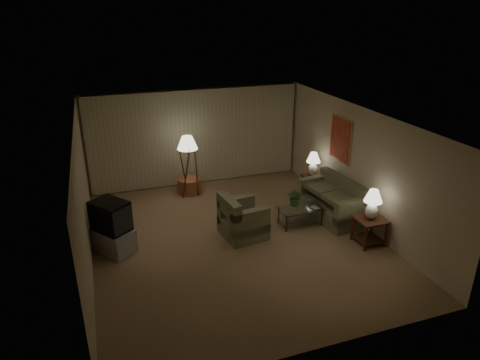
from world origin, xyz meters
name	(u,v)px	position (x,y,z in m)	size (l,w,h in m)	color
ground	(235,239)	(0.00, 0.00, 0.00)	(7.00, 7.00, 0.00)	tan
room_shell	(216,143)	(0.02, 1.51, 1.75)	(6.04, 7.02, 2.72)	beige
sofa	(331,203)	(2.50, 0.23, 0.38)	(1.89, 1.20, 0.76)	#7C7D58
armchair	(243,220)	(0.21, 0.08, 0.39)	(1.13, 1.09, 0.77)	#7C7D58
side_table_near	(370,226)	(2.65, -1.12, 0.42)	(0.60, 0.60, 0.60)	#391E0F
side_table_far	(312,182)	(2.65, 1.48, 0.40)	(0.50, 0.42, 0.60)	#391E0F
table_lamp_near	(373,202)	(2.65, -1.12, 0.99)	(0.38, 0.38, 0.66)	white
table_lamp_far	(313,162)	(2.65, 1.48, 0.97)	(0.37, 0.37, 0.63)	white
coffee_table	(300,214)	(1.65, 0.13, 0.28)	(1.04, 0.57, 0.41)	silver
tv_cabinet	(113,240)	(-2.55, 0.36, 0.25)	(0.95, 1.01, 0.50)	#A2A2A4
crt_tv	(110,216)	(-2.55, 0.36, 0.81)	(0.86, 0.90, 0.63)	black
floor_lamp	(188,165)	(-0.43, 2.60, 0.87)	(0.54, 0.54, 1.66)	#391E0F
ottoman	(189,186)	(-0.40, 2.77, 0.21)	(0.62, 0.62, 0.41)	#AC633A
vase	(295,207)	(1.50, 0.13, 0.49)	(0.13, 0.13, 0.14)	white
flowers	(296,195)	(1.50, 0.13, 0.77)	(0.38, 0.33, 0.42)	#3C7534
book	(312,208)	(1.90, 0.03, 0.42)	(0.15, 0.20, 0.02)	olive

